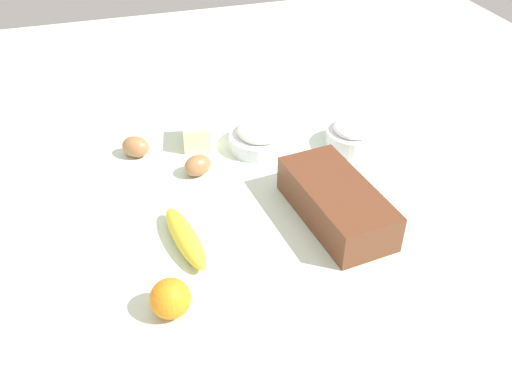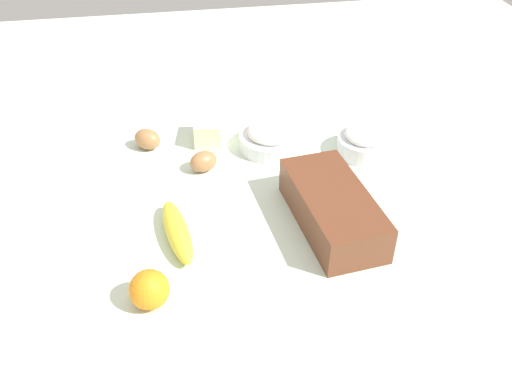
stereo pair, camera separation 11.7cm
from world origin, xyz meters
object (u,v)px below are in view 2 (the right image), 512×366
Objects in this scene: sugar_bowl at (365,141)px; butter_block at (209,130)px; flour_bowl at (271,137)px; banana at (177,231)px; loaf_pan at (333,207)px; orange_fruit at (149,289)px; egg_near_butter at (147,139)px; egg_beside_bowl at (203,161)px.

sugar_bowl reaches higher than butter_block.
banana is (0.29, -0.24, -0.01)m from flour_bowl.
flour_bowl is 0.80× the size of banana.
orange_fruit is at bearing -74.03° from loaf_pan.
egg_near_butter is (-0.05, -0.30, -0.00)m from flour_bowl.
loaf_pan reaches higher than flour_bowl.
loaf_pan is at bearing 88.80° from banana.
sugar_bowl is at bearing 71.71° from butter_block.
orange_fruit is (0.15, -0.36, -0.01)m from loaf_pan.
orange_fruit is at bearing -16.86° from butter_block.
orange_fruit is 0.41m from egg_beside_bowl.
butter_block is at bearing -111.62° from flour_bowl.
loaf_pan is 0.33m from egg_beside_bowl.
sugar_bowl is 2.03× the size of egg_beside_bowl.
sugar_bowl is at bearing 90.86° from egg_beside_bowl.
egg_near_butter is at bearing -171.51° from banana.
sugar_bowl is 0.38m from butter_block.
sugar_bowl is 0.52m from banana.
banana is 0.24m from egg_beside_bowl.
orange_fruit reaches higher than butter_block.
flour_bowl is at bearing 68.38° from butter_block.
loaf_pan is 0.28m from sugar_bowl.
orange_fruit is 0.53m from butter_block.
egg_beside_bowl reaches higher than banana.
banana is 0.35m from egg_near_butter.
loaf_pan is at bearing 12.31° from flour_bowl.
loaf_pan is at bearing 30.42° from butter_block.
loaf_pan is 0.42m from butter_block.
banana is at bearing 160.76° from orange_fruit.
sugar_bowl reaches higher than egg_beside_bowl.
orange_fruit is at bearing -19.24° from banana.
orange_fruit is 0.50m from egg_near_butter.
egg_near_butter is 0.17m from egg_beside_bowl.
banana is at bearing -39.66° from flour_bowl.
sugar_bowl is (-0.24, 0.15, -0.01)m from loaf_pan.
egg_beside_bowl is at bearing 161.51° from orange_fruit.
butter_block is at bearing 163.14° from orange_fruit.
flour_bowl is 2.20× the size of orange_fruit.
loaf_pan is at bearing -32.30° from sugar_bowl.
butter_block is 0.13m from egg_beside_bowl.
butter_block is at bearing 168.30° from egg_beside_bowl.
egg_near_butter is at bearing -99.56° from flour_bowl.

